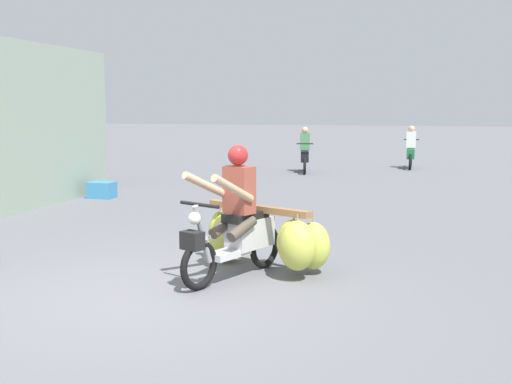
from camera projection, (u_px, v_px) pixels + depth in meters
ground_plane at (141, 297)px, 6.56m from camera, size 120.00×120.00×0.00m
motorbike_main_loaded at (258, 234)px, 7.49m from camera, size 1.77×1.95×1.58m
motorbike_distant_ahead_left at (305, 154)px, 18.88m from camera, size 0.56×1.61×1.40m
motorbike_distant_ahead_right at (411, 151)px, 20.03m from camera, size 0.50×1.62×1.40m
produce_crate at (102, 190)px, 13.64m from camera, size 0.56×0.40×0.36m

